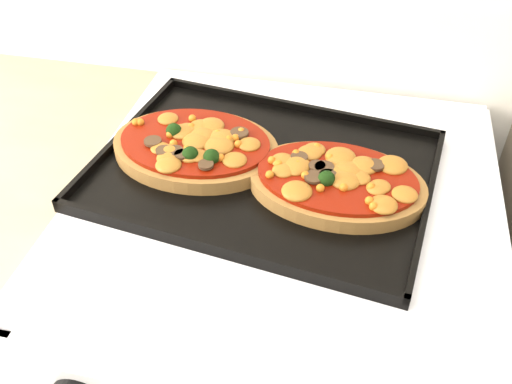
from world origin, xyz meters
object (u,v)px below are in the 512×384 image
(pizza_left, at_px, (195,145))
(stove, at_px, (278,370))
(baking_tray, at_px, (264,169))
(pizza_right, at_px, (337,180))

(pizza_left, bearing_deg, stove, -15.72)
(stove, xyz_separation_m, baking_tray, (-0.04, 0.03, 0.47))
(stove, bearing_deg, baking_tray, 144.40)
(baking_tray, xyz_separation_m, pizza_left, (-0.11, 0.01, 0.02))
(stove, relative_size, baking_tray, 1.94)
(pizza_left, bearing_deg, baking_tray, -7.00)
(pizza_left, bearing_deg, pizza_right, -9.55)
(stove, xyz_separation_m, pizza_left, (-0.14, 0.04, 0.48))
(pizza_left, distance_m, pizza_right, 0.21)
(baking_tray, height_order, pizza_left, pizza_left)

